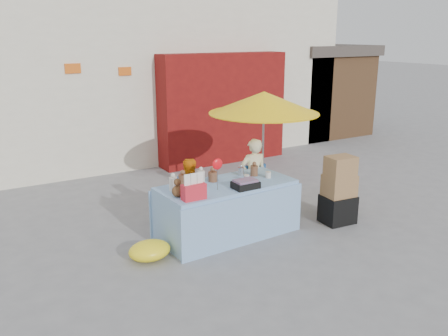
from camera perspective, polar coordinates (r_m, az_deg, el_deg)
ground at (r=7.28m, az=1.93°, el=-8.80°), size 80.00×80.00×0.00m
backdrop at (r=13.70m, az=-13.91°, el=15.72°), size 14.00×8.00×7.80m
market_table at (r=7.36m, az=0.29°, el=-4.92°), size 2.20×1.12×1.30m
chair_left at (r=7.59m, az=-3.78°, el=-5.65°), size 0.55×0.54×0.85m
chair_right at (r=8.20m, az=4.03°, el=-4.00°), size 0.55×0.54×0.85m
vendor_orange at (r=7.59m, az=-4.31°, el=-3.07°), size 0.63×0.53×1.15m
vendor_beige at (r=8.17m, az=3.53°, el=-1.02°), size 0.53×0.40×1.33m
umbrella at (r=8.19m, az=4.83°, el=7.79°), size 1.90×1.90×2.09m
box_stack at (r=8.00m, az=13.64°, el=-2.87°), size 0.55×0.46×1.14m
tarp_bundle at (r=6.76m, az=-8.94°, el=-9.77°), size 0.66×0.56×0.27m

